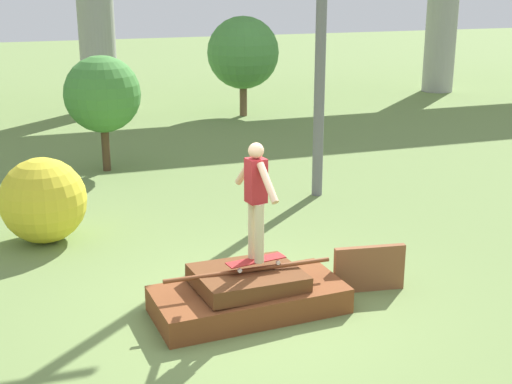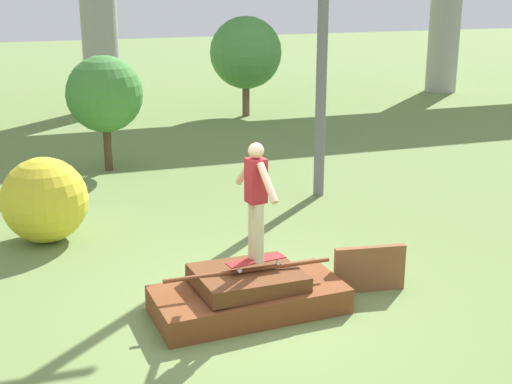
# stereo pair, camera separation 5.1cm
# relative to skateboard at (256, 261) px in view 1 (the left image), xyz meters

# --- Properties ---
(ground_plane) EXTENTS (80.00, 80.00, 0.00)m
(ground_plane) POSITION_rel_skateboard_xyz_m (-0.10, -0.03, -0.67)
(ground_plane) COLOR olive
(scrap_pile) EXTENTS (2.47, 1.26, 0.60)m
(scrap_pile) POSITION_rel_skateboard_xyz_m (-0.10, -0.02, -0.44)
(scrap_pile) COLOR brown
(scrap_pile) RESTS_ON ground_plane
(scrap_plank_loose) EXTENTS (0.98, 0.23, 0.63)m
(scrap_plank_loose) POSITION_rel_skateboard_xyz_m (1.63, 0.05, -0.35)
(scrap_plank_loose) COLOR brown
(scrap_plank_loose) RESTS_ON ground_plane
(skateboard) EXTENTS (0.79, 0.31, 0.09)m
(skateboard) POSITION_rel_skateboard_xyz_m (0.00, 0.00, 0.00)
(skateboard) COLOR maroon
(skateboard) RESTS_ON scrap_pile
(skater) EXTENTS (0.25, 1.03, 1.50)m
(skater) POSITION_rel_skateboard_xyz_m (-0.00, -0.00, 0.87)
(skater) COLOR #C6B78E
(skater) RESTS_ON skateboard
(tree_behind_left) EXTENTS (2.12, 2.12, 2.94)m
(tree_behind_left) POSITION_rel_skateboard_xyz_m (3.86, 12.40, 1.21)
(tree_behind_left) COLOR brown
(tree_behind_left) RESTS_ON ground_plane
(tree_behind_right) EXTENTS (1.63, 1.63, 2.49)m
(tree_behind_right) POSITION_rel_skateboard_xyz_m (-0.89, 7.42, 1.00)
(tree_behind_right) COLOR #4C3823
(tree_behind_right) RESTS_ON ground_plane
(bush_yellow_flowering) EXTENTS (1.37, 1.37, 1.37)m
(bush_yellow_flowering) POSITION_rel_skateboard_xyz_m (-2.39, 3.40, 0.01)
(bush_yellow_flowering) COLOR gold
(bush_yellow_flowering) RESTS_ON ground_plane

